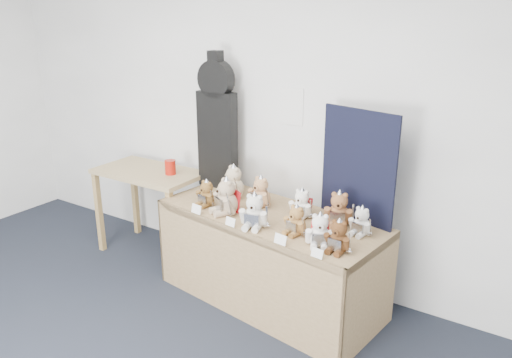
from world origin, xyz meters
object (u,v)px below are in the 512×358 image
Objects in this scene: teddy_back_centre_right at (301,205)px; red_cup at (170,167)px; display_table at (264,236)px; teddy_back_left at (233,183)px; teddy_front_left at (226,198)px; teddy_front_centre at (254,212)px; teddy_front_far_left at (206,194)px; teddy_front_right at (296,221)px; teddy_back_centre_left at (260,193)px; teddy_back_end at (361,222)px; teddy_front_end at (338,237)px; guitar_case at (217,123)px; teddy_front_far_right at (320,232)px; side_table at (149,184)px; teddy_back_right at (339,210)px.

red_cup is at bearing 177.06° from teddy_back_centre_right.
teddy_back_left reaches higher than display_table.
teddy_front_left is 1.10× the size of teddy_front_centre.
teddy_front_right reaches higher than teddy_front_far_left.
teddy_back_left is at bearing -178.83° from teddy_back_centre_left.
teddy_back_end is at bearing 39.45° from teddy_front_left.
teddy_front_end is (1.21, -0.17, 0.00)m from teddy_front_far_left.
guitar_case reaches higher than display_table.
teddy_front_left is 1.22× the size of teddy_front_far_right.
teddy_back_centre_right reaches higher than red_cup.
teddy_front_far_left is at bearing -137.17° from teddy_back_centre_left.
red_cup is at bearing -151.81° from teddy_back_left.
guitar_case reaches higher than teddy_front_far_right.
teddy_front_left is (1.08, -0.26, 0.17)m from side_table.
side_table is at bearing 173.11° from teddy_front_far_left.
teddy_front_end reaches higher than display_table.
teddy_back_left is at bearing -29.55° from guitar_case.
teddy_front_right is 0.87× the size of teddy_back_centre_left.
teddy_front_right is at bearing 167.80° from teddy_front_end.
teddy_front_end is at bearing -16.16° from teddy_front_centre.
guitar_case reaches higher than teddy_front_left.
teddy_front_right is 0.37m from teddy_front_end.
teddy_front_right is at bearing -139.29° from teddy_back_end.
side_table is 1.61m from teddy_back_centre_right.
teddy_back_right is (0.30, 0.02, 0.01)m from teddy_back_centre_right.
teddy_back_left is (-0.17, 0.32, -0.00)m from teddy_front_left.
teddy_back_left is at bearing 172.67° from teddy_back_centre_right.
teddy_back_centre_right is at bearing -176.33° from teddy_back_end.
red_cup is 1.87m from teddy_front_end.
teddy_front_right is 0.97× the size of teddy_front_end.
teddy_front_right is (1.46, -0.33, -0.05)m from red_cup.
teddy_front_far_right is 0.38m from teddy_back_right.
teddy_front_centre is at bearing -15.20° from teddy_back_left.
teddy_back_centre_left is (-0.49, 0.31, 0.01)m from teddy_front_right.
teddy_back_centre_right is at bearing 167.22° from teddy_back_right.
red_cup is at bearing -171.34° from teddy_front_left.
teddy_front_far_left is 1.09m from teddy_front_far_right.
display_table is 7.80× the size of teddy_front_right.
teddy_front_left is 0.58m from teddy_back_centre_right.
teddy_back_centre_left reaches higher than red_cup.
teddy_back_right is at bearing 171.17° from teddy_back_end.
teddy_front_right is (1.71, -0.30, 0.14)m from side_table.
teddy_front_centre and teddy_back_right have the same top height.
teddy_front_right is at bearing -26.72° from guitar_case.
red_cup is 0.47× the size of teddy_back_centre_left.
teddy_front_left is at bearing -155.46° from display_table.
teddy_front_right is 0.79× the size of teddy_back_left.
red_cup is 0.56× the size of teddy_back_end.
teddy_back_centre_right is at bearing -1.14° from side_table.
teddy_back_end reaches higher than red_cup.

